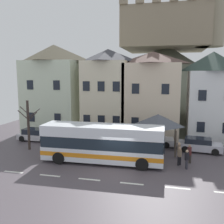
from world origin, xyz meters
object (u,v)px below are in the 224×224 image
(townhouse_03, at_px, (211,96))
(parked_car_03, at_px, (199,145))
(pedestrian_01, at_px, (189,153))
(public_bench, at_px, (145,140))
(townhouse_02, at_px, (152,94))
(parked_car_02, at_px, (36,135))
(hilltop_castle, at_px, (165,76))
(pedestrian_03, at_px, (187,158))
(transit_bus, at_px, (103,144))
(townhouse_00, at_px, (55,88))
(bus_shelter, at_px, (158,120))
(parked_car_00, at_px, (151,139))
(townhouse_01, at_px, (108,91))
(pedestrian_02, at_px, (180,155))
(bare_tree_01, at_px, (28,124))
(pedestrian_00, at_px, (179,151))

(townhouse_03, xyz_separation_m, parked_car_03, (-1.61, -5.35, -4.22))
(pedestrian_01, bearing_deg, public_bench, 129.59)
(townhouse_02, distance_m, parked_car_02, 14.31)
(hilltop_castle, distance_m, pedestrian_03, 29.84)
(transit_bus, bearing_deg, townhouse_00, 129.81)
(bus_shelter, distance_m, pedestrian_01, 4.58)
(pedestrian_01, height_order, public_bench, pedestrian_01)
(parked_car_00, height_order, parked_car_02, parked_car_02)
(townhouse_01, distance_m, townhouse_02, 5.47)
(bus_shelter, bearing_deg, pedestrian_02, -61.80)
(townhouse_01, xyz_separation_m, pedestrian_02, (8.48, -10.22, -4.31))
(townhouse_02, height_order, parked_car_02, townhouse_02)
(bus_shelter, bearing_deg, townhouse_03, 47.02)
(parked_car_02, relative_size, bare_tree_01, 0.83)
(townhouse_03, distance_m, pedestrian_00, 9.70)
(pedestrian_00, xyz_separation_m, public_bench, (-3.30, 4.06, -0.29))
(bare_tree_01, bearing_deg, townhouse_01, 57.67)
(townhouse_00, distance_m, pedestrian_03, 19.91)
(parked_car_00, height_order, pedestrian_01, pedestrian_01)
(bus_shelter, relative_size, pedestrian_01, 2.27)
(transit_bus, height_order, pedestrian_01, transit_bus)
(transit_bus, height_order, pedestrian_03, transit_bus)
(bus_shelter, bearing_deg, townhouse_01, 134.72)
(parked_car_00, xyz_separation_m, pedestrian_00, (2.68, -3.81, 0.12))
(bus_shelter, bearing_deg, parked_car_00, 113.36)
(pedestrian_02, bearing_deg, parked_car_03, 64.97)
(pedestrian_00, bearing_deg, townhouse_02, 108.98)
(parked_car_03, relative_size, public_bench, 2.73)
(pedestrian_03, bearing_deg, townhouse_02, 107.87)
(townhouse_02, bearing_deg, parked_car_00, -86.24)
(transit_bus, relative_size, bare_tree_01, 2.10)
(bus_shelter, relative_size, pedestrian_02, 2.39)
(townhouse_01, bearing_deg, pedestrian_00, -45.72)
(townhouse_02, distance_m, bus_shelter, 7.03)
(hilltop_castle, relative_size, parked_car_03, 9.85)
(townhouse_00, bearing_deg, pedestrian_02, -32.87)
(hilltop_castle, bearing_deg, pedestrian_01, -84.01)
(pedestrian_03, bearing_deg, transit_bus, -179.76)
(parked_car_02, distance_m, pedestrian_00, 15.54)
(pedestrian_03, bearing_deg, townhouse_03, 73.42)
(townhouse_00, xyz_separation_m, parked_car_03, (17.54, -5.86, -4.87))
(townhouse_02, xyz_separation_m, parked_car_03, (4.98, -6.07, -4.32))
(hilltop_castle, relative_size, parked_car_02, 10.24)
(townhouse_01, relative_size, pedestrian_00, 6.94)
(hilltop_castle, height_order, parked_car_02, hilltop_castle)
(townhouse_03, height_order, parked_car_00, townhouse_03)
(pedestrian_02, bearing_deg, public_bench, 120.55)
(townhouse_03, xyz_separation_m, pedestrian_01, (-2.77, -8.93, -4.02))
(parked_car_02, distance_m, pedestrian_03, 16.59)
(townhouse_01, xyz_separation_m, bus_shelter, (6.53, -6.59, -2.21))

